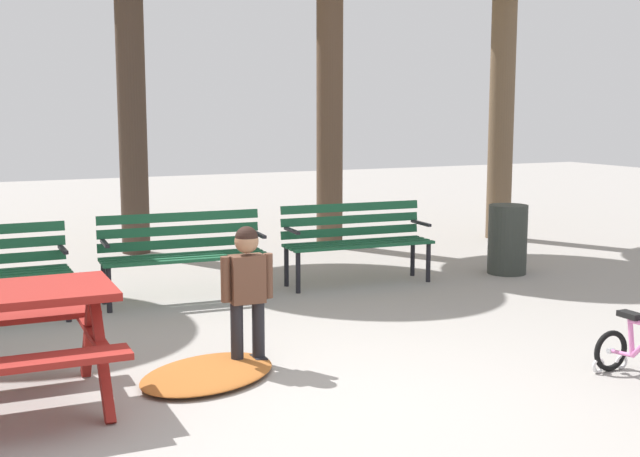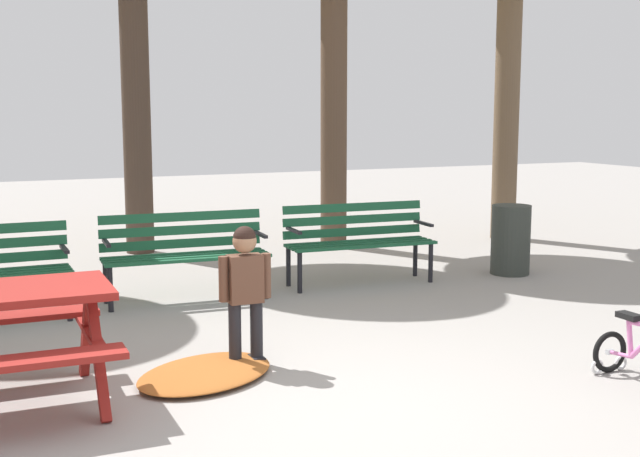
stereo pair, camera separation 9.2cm
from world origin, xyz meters
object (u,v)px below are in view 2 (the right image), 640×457
park_bench_right (358,236)px  trash_bin (511,240)px  park_bench_left (185,248)px  child_standing (245,284)px  kids_bicycle (637,355)px

park_bench_right → trash_bin: size_ratio=2.07×
park_bench_left → park_bench_right: (1.90, -0.00, 0.00)m
park_bench_right → child_standing: (-2.06, -2.24, 0.10)m
child_standing → trash_bin: 4.33m
child_standing → trash_bin: (3.86, 1.96, -0.21)m
kids_bicycle → trash_bin: (1.55, 3.44, 0.19)m
child_standing → trash_bin: child_standing is taller
park_bench_left → kids_bicycle: park_bench_left is taller
park_bench_left → park_bench_right: bearing=-0.0°
kids_bicycle → trash_bin: bearing=65.7°
child_standing → park_bench_right: bearing=47.4°
park_bench_right → child_standing: size_ratio=1.57×
child_standing → park_bench_left: bearing=85.9°
park_bench_right → trash_bin: bearing=-8.9°
park_bench_left → child_standing: child_standing is taller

